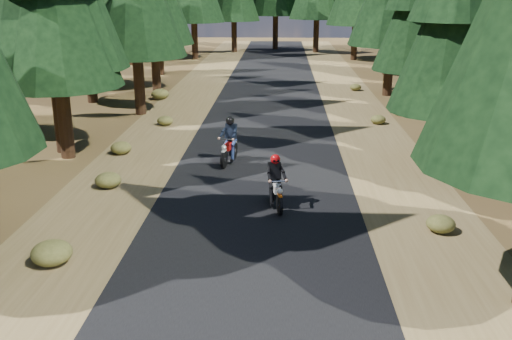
{
  "coord_description": "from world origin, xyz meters",
  "views": [
    {
      "loc": [
        0.69,
        -14.0,
        6.08
      ],
      "look_at": [
        0.0,
        1.5,
        1.1
      ],
      "focal_mm": 40.0,
      "sensor_mm": 36.0,
      "label": 1
    }
  ],
  "objects": [
    {
      "name": "log_near",
      "position": [
        8.67,
        7.09,
        0.16
      ],
      "size": [
        4.87,
        3.31,
        0.32
      ],
      "primitive_type": "cylinder",
      "rotation": [
        0.0,
        1.57,
        0.58
      ],
      "color": "#4C4233",
      "rests_on": "ground"
    },
    {
      "name": "road",
      "position": [
        0.0,
        5.0,
        0.01
      ],
      "size": [
        6.0,
        100.0,
        0.01
      ],
      "primitive_type": "cube",
      "color": "black",
      "rests_on": "ground"
    },
    {
      "name": "shoulder_l",
      "position": [
        -4.6,
        5.0,
        0.0
      ],
      "size": [
        3.2,
        100.0,
        0.01
      ],
      "primitive_type": "cube",
      "color": "brown",
      "rests_on": "ground"
    },
    {
      "name": "understory_shrubs",
      "position": [
        1.67,
        7.15,
        0.28
      ],
      "size": [
        14.04,
        30.29,
        0.7
      ],
      "color": "#474C1E",
      "rests_on": "ground"
    },
    {
      "name": "ground",
      "position": [
        0.0,
        0.0,
        0.0
      ],
      "size": [
        120.0,
        120.0,
        0.0
      ],
      "primitive_type": "plane",
      "color": "#422F17",
      "rests_on": "ground"
    },
    {
      "name": "rider_follow",
      "position": [
        -1.16,
        5.66,
        0.57
      ],
      "size": [
        0.94,
        1.97,
        1.69
      ],
      "rotation": [
        0.0,
        0.0,
        2.94
      ],
      "color": "#930D09",
      "rests_on": "road"
    },
    {
      "name": "rider_lead",
      "position": [
        0.58,
        1.38,
        0.52
      ],
      "size": [
        0.85,
        1.81,
        1.55
      ],
      "rotation": [
        0.0,
        0.0,
        3.34
      ],
      "color": "silver",
      "rests_on": "road"
    },
    {
      "name": "shoulder_r",
      "position": [
        4.6,
        5.0,
        0.0
      ],
      "size": [
        3.2,
        100.0,
        0.01
      ],
      "primitive_type": "cube",
      "color": "brown",
      "rests_on": "ground"
    }
  ]
}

